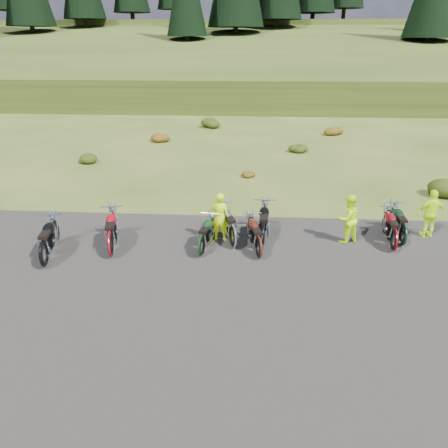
# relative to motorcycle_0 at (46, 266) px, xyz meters

# --- Properties ---
(ground) EXTENTS (300.00, 300.00, 0.00)m
(ground) POSITION_rel_motorcycle_0_xyz_m (6.14, 0.29, 0.00)
(ground) COLOR #374818
(ground) RESTS_ON ground
(gravel_pad) EXTENTS (20.00, 12.00, 0.04)m
(gravel_pad) POSITION_rel_motorcycle_0_xyz_m (6.14, -1.71, 0.00)
(gravel_pad) COLOR black
(gravel_pad) RESTS_ON ground
(hill_slope) EXTENTS (300.00, 45.97, 9.37)m
(hill_slope) POSITION_rel_motorcycle_0_xyz_m (6.14, 50.29, 0.00)
(hill_slope) COLOR #2D3C14
(hill_slope) RESTS_ON ground
(hill_plateau) EXTENTS (300.00, 90.00, 9.17)m
(hill_plateau) POSITION_rel_motorcycle_0_xyz_m (6.14, 110.29, 0.00)
(hill_plateau) COLOR #2D3C14
(hill_plateau) RESTS_ON ground
(shrub_1) EXTENTS (1.03, 1.03, 0.61)m
(shrub_1) POSITION_rel_motorcycle_0_xyz_m (-2.96, 11.59, 0.31)
(shrub_1) COLOR #1D320C
(shrub_1) RESTS_ON ground
(shrub_2) EXTENTS (1.30, 1.30, 0.77)m
(shrub_2) POSITION_rel_motorcycle_0_xyz_m (-0.06, 16.89, 0.38)
(shrub_2) COLOR #64360C
(shrub_2) RESTS_ON ground
(shrub_3) EXTENTS (1.56, 1.56, 0.92)m
(shrub_3) POSITION_rel_motorcycle_0_xyz_m (2.84, 22.19, 0.46)
(shrub_3) COLOR #1D320C
(shrub_3) RESTS_ON ground
(shrub_4) EXTENTS (0.77, 0.77, 0.45)m
(shrub_4) POSITION_rel_motorcycle_0_xyz_m (5.74, 9.49, 0.23)
(shrub_4) COLOR #64360C
(shrub_4) RESTS_ON ground
(shrub_5) EXTENTS (1.03, 1.03, 0.61)m
(shrub_5) POSITION_rel_motorcycle_0_xyz_m (8.64, 14.79, 0.31)
(shrub_5) COLOR #1D320C
(shrub_5) RESTS_ON ground
(shrub_6) EXTENTS (1.30, 1.30, 0.77)m
(shrub_6) POSITION_rel_motorcycle_0_xyz_m (11.54, 20.09, 0.38)
(shrub_6) COLOR #64360C
(shrub_6) RESTS_ON ground
(motorcycle_0) EXTENTS (1.16, 2.33, 1.17)m
(motorcycle_0) POSITION_rel_motorcycle_0_xyz_m (0.00, 0.00, 0.00)
(motorcycle_0) COLOR black
(motorcycle_0) RESTS_ON ground
(motorcycle_1) EXTENTS (1.24, 2.38, 1.19)m
(motorcycle_1) POSITION_rel_motorcycle_0_xyz_m (1.74, 0.76, 0.00)
(motorcycle_1) COLOR maroon
(motorcycle_1) RESTS_ON ground
(motorcycle_2) EXTENTS (0.96, 2.03, 1.02)m
(motorcycle_2) POSITION_rel_motorcycle_0_xyz_m (4.51, 0.96, 0.00)
(motorcycle_2) COLOR #0E3314
(motorcycle_2) RESTS_ON ground
(motorcycle_3) EXTENTS (1.35, 2.29, 1.14)m
(motorcycle_3) POSITION_rel_motorcycle_0_xyz_m (5.44, 1.64, 0.00)
(motorcycle_3) COLOR #B0AFB4
(motorcycle_3) RESTS_ON ground
(motorcycle_4) EXTENTS (1.08, 2.09, 1.05)m
(motorcycle_4) POSITION_rel_motorcycle_0_xyz_m (6.26, 0.95, 0.00)
(motorcycle_4) COLOR #4C180C
(motorcycle_4) RESTS_ON ground
(motorcycle_5) EXTENTS (0.85, 2.27, 1.17)m
(motorcycle_5) POSITION_rel_motorcycle_0_xyz_m (6.39, 1.76, 0.00)
(motorcycle_5) COLOR black
(motorcycle_5) RESTS_ON ground
(motorcycle_6) EXTENTS (0.84, 2.12, 1.09)m
(motorcycle_6) POSITION_rel_motorcycle_0_xyz_m (10.50, 1.73, 0.00)
(motorcycle_6) COLOR maroon
(motorcycle_6) RESTS_ON ground
(motorcycle_7) EXTENTS (0.75, 2.08, 1.08)m
(motorcycle_7) POSITION_rel_motorcycle_0_xyz_m (10.90, 2.17, 0.00)
(motorcycle_7) COLOR black
(motorcycle_7) RESTS_ON ground
(person_middle) EXTENTS (0.66, 0.50, 1.65)m
(person_middle) POSITION_rel_motorcycle_0_xyz_m (5.00, 2.13, 0.82)
(person_middle) COLOR #C3F00C
(person_middle) RESTS_ON ground
(person_right_a) EXTENTS (0.99, 0.92, 1.62)m
(person_right_a) POSITION_rel_motorcycle_0_xyz_m (9.11, 2.27, 0.81)
(person_right_a) COLOR #C3F00C
(person_right_a) RESTS_ON ground
(person_right_b) EXTENTS (1.02, 0.58, 1.64)m
(person_right_b) POSITION_rel_motorcycle_0_xyz_m (11.96, 2.92, 0.82)
(person_right_b) COLOR #C3F00C
(person_right_b) RESTS_ON ground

